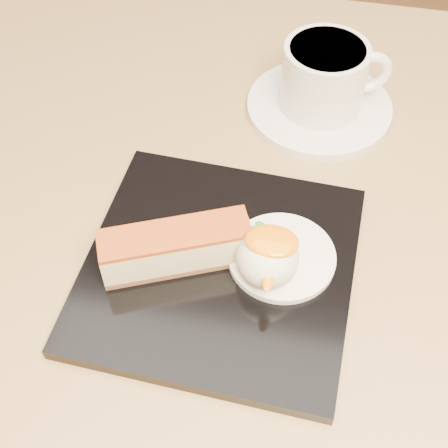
% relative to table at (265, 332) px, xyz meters
% --- Properties ---
extents(table, '(0.80, 0.80, 0.72)m').
position_rel_table_xyz_m(table, '(0.00, 0.00, 0.00)').
color(table, black).
rests_on(table, ground).
extents(dessert_plate, '(0.23, 0.23, 0.01)m').
position_rel_table_xyz_m(dessert_plate, '(-0.04, -0.04, 0.16)').
color(dessert_plate, black).
rests_on(dessert_plate, table).
extents(cheesecake, '(0.12, 0.08, 0.04)m').
position_rel_table_xyz_m(cheesecake, '(-0.08, -0.04, 0.19)').
color(cheesecake, brown).
rests_on(cheesecake, dessert_plate).
extents(cream_smear, '(0.09, 0.09, 0.01)m').
position_rel_table_xyz_m(cream_smear, '(0.01, -0.02, 0.17)').
color(cream_smear, white).
rests_on(cream_smear, dessert_plate).
extents(ice_cream_scoop, '(0.05, 0.05, 0.05)m').
position_rel_table_xyz_m(ice_cream_scoop, '(-0.00, -0.04, 0.19)').
color(ice_cream_scoop, white).
rests_on(ice_cream_scoop, cream_smear).
extents(mango_sauce, '(0.04, 0.03, 0.01)m').
position_rel_table_xyz_m(mango_sauce, '(0.00, -0.04, 0.21)').
color(mango_sauce, orange).
rests_on(mango_sauce, ice_cream_scoop).
extents(mint_sprig, '(0.03, 0.02, 0.00)m').
position_rel_table_xyz_m(mint_sprig, '(-0.02, 0.00, 0.17)').
color(mint_sprig, green).
rests_on(mint_sprig, cream_smear).
extents(saucer, '(0.15, 0.15, 0.01)m').
position_rel_table_xyz_m(saucer, '(0.02, 0.18, 0.16)').
color(saucer, white).
rests_on(saucer, table).
extents(coffee_cup, '(0.11, 0.08, 0.07)m').
position_rel_table_xyz_m(coffee_cup, '(0.02, 0.18, 0.20)').
color(coffee_cup, white).
rests_on(coffee_cup, saucer).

